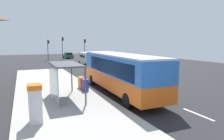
% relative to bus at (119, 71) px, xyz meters
% --- Properties ---
extents(ground_plane, '(56.00, 92.00, 0.04)m').
position_rel_bus_xyz_m(ground_plane, '(1.71, 13.75, -1.86)').
color(ground_plane, '#262628').
extents(sidewalk_platform, '(6.20, 30.00, 0.18)m').
position_rel_bus_xyz_m(sidewalk_platform, '(-4.69, 1.75, -1.75)').
color(sidewalk_platform, '#ADAAA3').
rests_on(sidewalk_platform, ground).
extents(lane_stripe_seg_0, '(0.16, 2.20, 0.01)m').
position_rel_bus_xyz_m(lane_stripe_seg_0, '(1.96, -6.25, -1.84)').
color(lane_stripe_seg_0, silver).
rests_on(lane_stripe_seg_0, ground).
extents(lane_stripe_seg_1, '(0.16, 2.20, 0.01)m').
position_rel_bus_xyz_m(lane_stripe_seg_1, '(1.96, -1.25, -1.84)').
color(lane_stripe_seg_1, silver).
rests_on(lane_stripe_seg_1, ground).
extents(lane_stripe_seg_2, '(0.16, 2.20, 0.01)m').
position_rel_bus_xyz_m(lane_stripe_seg_2, '(1.96, 3.75, -1.84)').
color(lane_stripe_seg_2, silver).
rests_on(lane_stripe_seg_2, ground).
extents(lane_stripe_seg_3, '(0.16, 2.20, 0.01)m').
position_rel_bus_xyz_m(lane_stripe_seg_3, '(1.96, 8.75, -1.84)').
color(lane_stripe_seg_3, silver).
rests_on(lane_stripe_seg_3, ground).
extents(lane_stripe_seg_4, '(0.16, 2.20, 0.01)m').
position_rel_bus_xyz_m(lane_stripe_seg_4, '(1.96, 13.75, -1.84)').
color(lane_stripe_seg_4, silver).
rests_on(lane_stripe_seg_4, ground).
extents(lane_stripe_seg_5, '(0.16, 2.20, 0.01)m').
position_rel_bus_xyz_m(lane_stripe_seg_5, '(1.96, 18.75, -1.84)').
color(lane_stripe_seg_5, silver).
rests_on(lane_stripe_seg_5, ground).
extents(lane_stripe_seg_6, '(0.16, 2.20, 0.01)m').
position_rel_bus_xyz_m(lane_stripe_seg_6, '(1.96, 23.75, -1.84)').
color(lane_stripe_seg_6, silver).
rests_on(lane_stripe_seg_6, ground).
extents(lane_stripe_seg_7, '(0.16, 2.20, 0.01)m').
position_rel_bus_xyz_m(lane_stripe_seg_7, '(1.96, 28.75, -1.84)').
color(lane_stripe_seg_7, silver).
rests_on(lane_stripe_seg_7, ground).
extents(bus, '(2.89, 11.09, 3.21)m').
position_rel_bus_xyz_m(bus, '(0.00, 0.00, 0.00)').
color(bus, orange).
rests_on(bus, ground).
extents(white_van, '(2.12, 5.24, 2.30)m').
position_rel_bus_xyz_m(white_van, '(3.91, 20.97, -0.50)').
color(white_van, silver).
rests_on(white_van, ground).
extents(sedan_near, '(1.94, 4.45, 1.52)m').
position_rel_bus_xyz_m(sedan_near, '(4.01, 38.06, -1.05)').
color(sedan_near, '#195933').
rests_on(sedan_near, ground).
extents(ticket_machine, '(0.66, 0.76, 1.94)m').
position_rel_bus_xyz_m(ticket_machine, '(-6.64, -4.14, -0.67)').
color(ticket_machine, silver).
rests_on(ticket_machine, sidewalk_platform).
extents(recycling_bin_blue, '(0.52, 0.52, 0.95)m').
position_rel_bus_xyz_m(recycling_bin_blue, '(-2.49, 1.18, -1.19)').
color(recycling_bin_blue, blue).
rests_on(recycling_bin_blue, sidewalk_platform).
extents(recycling_bin_red, '(0.52, 0.52, 0.95)m').
position_rel_bus_xyz_m(recycling_bin_red, '(-2.49, 1.88, -1.19)').
color(recycling_bin_red, red).
rests_on(recycling_bin_red, sidewalk_platform).
extents(recycling_bin_yellow, '(0.52, 0.52, 0.95)m').
position_rel_bus_xyz_m(recycling_bin_yellow, '(-2.49, 2.58, -1.19)').
color(recycling_bin_yellow, yellow).
rests_on(recycling_bin_yellow, sidewalk_platform).
extents(traffic_light_near_side, '(0.49, 0.28, 4.98)m').
position_rel_bus_xyz_m(traffic_light_near_side, '(7.21, 33.58, 1.47)').
color(traffic_light_near_side, '#2D2D2D').
rests_on(traffic_light_near_side, ground).
extents(traffic_light_far_side, '(0.49, 0.28, 4.74)m').
position_rel_bus_xyz_m(traffic_light_far_side, '(-1.39, 34.38, 1.32)').
color(traffic_light_far_side, '#2D2D2D').
rests_on(traffic_light_far_side, ground).
extents(traffic_light_median, '(0.49, 0.28, 5.48)m').
position_rel_bus_xyz_m(traffic_light_median, '(2.11, 35.18, 1.77)').
color(traffic_light_median, '#2D2D2D').
rests_on(traffic_light_median, ground).
extents(bus_shelter, '(1.80, 4.00, 2.50)m').
position_rel_bus_xyz_m(bus_shelter, '(-4.70, -0.41, 0.25)').
color(bus_shelter, '#4C4C51').
rests_on(bus_shelter, sidewalk_platform).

